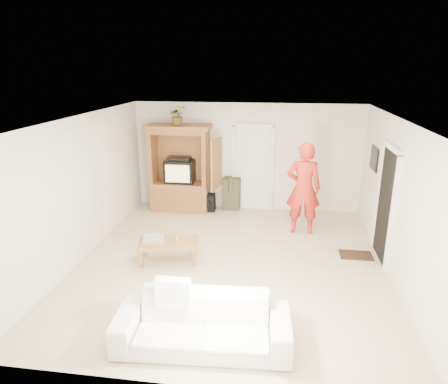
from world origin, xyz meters
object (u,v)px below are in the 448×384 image
object	(u,v)px
coffee_table	(169,244)
sofa	(203,323)
armoire	(181,174)
man	(303,188)

from	to	relation	value
coffee_table	sofa	bearing A→B (deg)	-75.03
armoire	sofa	world-z (taller)	armoire
man	sofa	bearing A→B (deg)	71.21
sofa	coffee_table	distance (m)	2.42
armoire	coffee_table	distance (m)	2.86
man	coffee_table	size ratio (longest dim) A/B	1.69
armoire	man	world-z (taller)	armoire
armoire	sofa	bearing A→B (deg)	-73.21
armoire	man	distance (m)	3.08
armoire	sofa	distance (m)	5.21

